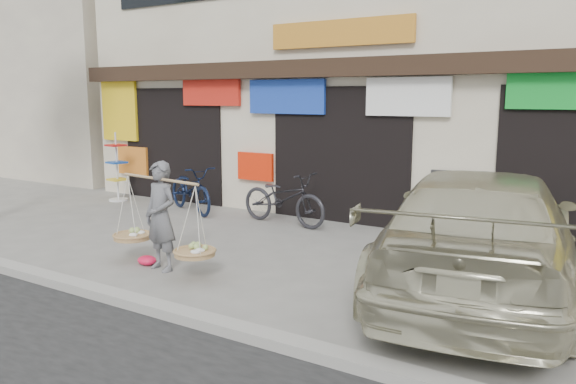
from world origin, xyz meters
The scene contains 10 objects.
ground centered at (0.00, 0.00, 0.00)m, with size 70.00×70.00×0.00m, color gray.
kerb centered at (0.00, -2.00, 0.06)m, with size 70.00×0.25×0.12m, color gray.
shophouse_block centered at (0.00, 6.42, 3.45)m, with size 14.00×6.32×7.00m.
neighbor_west centered at (-13.50, 7.00, 3.00)m, with size 12.00×7.00×6.00m, color #BCB19B.
street_vendor centered at (-0.72, -0.75, 0.73)m, with size 1.98×0.75×1.60m.
bike_0 centered at (-3.18, 2.64, 0.51)m, with size 0.68×1.95×1.03m, color black.
bike_2 centered at (-0.81, 2.70, 0.53)m, with size 0.70×2.01×1.05m, color #242428.
suv centered at (3.42, 0.78, 0.80)m, with size 3.08×5.78×1.60m.
display_rack centered at (-5.61, 2.73, 0.67)m, with size 0.46×0.46×1.66m.
red_bag centered at (-1.09, -0.70, 0.07)m, with size 0.31×0.25×0.14m, color #F31644.
Camera 1 is at (5.04, -6.47, 2.50)m, focal length 35.00 mm.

